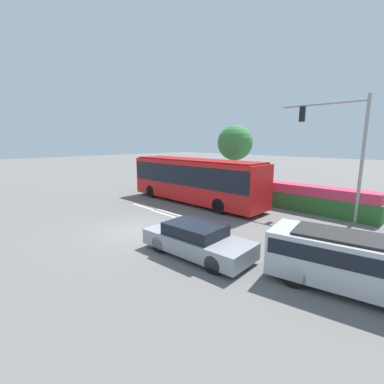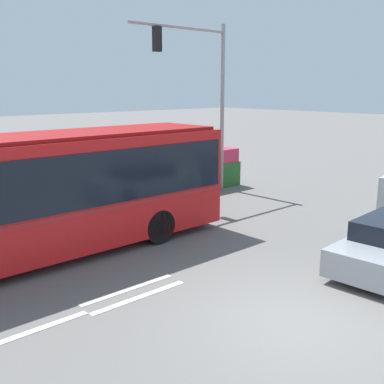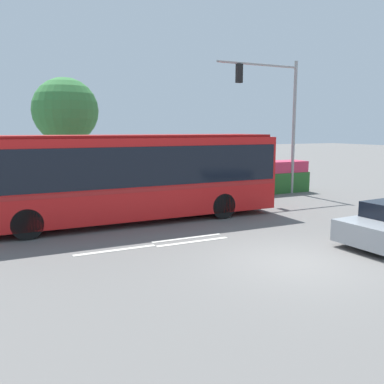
{
  "view_description": "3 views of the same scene",
  "coord_description": "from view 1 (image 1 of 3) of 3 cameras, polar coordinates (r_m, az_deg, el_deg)",
  "views": [
    {
      "loc": [
        11.33,
        -7.44,
        4.56
      ],
      "look_at": [
        0.9,
        3.05,
        1.72
      ],
      "focal_mm": 25.07,
      "sensor_mm": 36.0,
      "label": 1
    },
    {
      "loc": [
        -6.91,
        -4.69,
        4.41
      ],
      "look_at": [
        2.58,
        5.86,
        1.2
      ],
      "focal_mm": 43.3,
      "sensor_mm": 36.0,
      "label": 2
    },
    {
      "loc": [
        -6.93,
        -8.15,
        3.46
      ],
      "look_at": [
        -0.36,
        5.54,
        1.12
      ],
      "focal_mm": 38.28,
      "sensor_mm": 36.0,
      "label": 3
    }
  ],
  "objects": [
    {
      "name": "ground_plane",
      "position": [
        14.3,
        -11.37,
        -7.96
      ],
      "size": [
        140.0,
        140.0,
        0.0
      ],
      "primitive_type": "plane",
      "color": "slate"
    },
    {
      "name": "city_bus",
      "position": [
        19.77,
        0.49,
        2.97
      ],
      "size": [
        11.34,
        2.54,
        3.25
      ],
      "rotation": [
        0.0,
        0.0,
        3.14
      ],
      "color": "red",
      "rests_on": "ground"
    },
    {
      "name": "sedan_foreground",
      "position": [
        10.97,
        1.02,
        -10.17
      ],
      "size": [
        4.72,
        2.15,
        1.29
      ],
      "rotation": [
        0.0,
        0.0,
        0.06
      ],
      "color": "gray",
      "rests_on": "ground"
    },
    {
      "name": "suv_left_lane",
      "position": [
        9.74,
        30.72,
        -12.05
      ],
      "size": [
        5.01,
        2.69,
        1.75
      ],
      "rotation": [
        0.0,
        0.0,
        0.18
      ],
      "color": "#B2B5B7",
      "rests_on": "ground"
    },
    {
      "name": "traffic_light_pole",
      "position": [
        17.59,
        29.45,
        9.48
      ],
      "size": [
        4.82,
        0.24,
        6.99
      ],
      "rotation": [
        0.0,
        0.0,
        3.14
      ],
      "color": "gray",
      "rests_on": "ground"
    },
    {
      "name": "flowering_hedge",
      "position": [
        19.28,
        22.45,
        -1.1
      ],
      "size": [
        9.08,
        1.37,
        1.71
      ],
      "color": "#286028",
      "rests_on": "ground"
    },
    {
      "name": "street_tree_left",
      "position": [
        25.57,
        9.13,
        10.22
      ],
      "size": [
        3.24,
        3.24,
        6.0
      ],
      "color": "brown",
      "rests_on": "ground"
    },
    {
      "name": "lane_stripe_near",
      "position": [
        17.17,
        -6.25,
        -4.6
      ],
      "size": [
        2.4,
        0.16,
        0.01
      ],
      "primitive_type": "cube",
      "color": "silver",
      "rests_on": "ground"
    },
    {
      "name": "lane_stripe_mid",
      "position": [
        19.13,
        -10.43,
        -3.1
      ],
      "size": [
        2.4,
        0.16,
        0.01
      ],
      "primitive_type": "cube",
      "color": "silver",
      "rests_on": "ground"
    },
    {
      "name": "lane_stripe_far",
      "position": [
        17.44,
        -4.94,
        -4.32
      ],
      "size": [
        2.4,
        0.16,
        0.01
      ],
      "primitive_type": "cube",
      "color": "silver",
      "rests_on": "ground"
    }
  ]
}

